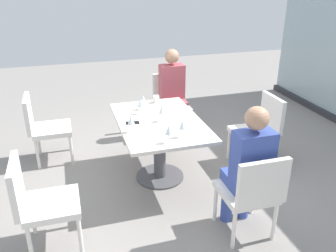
{
  "coord_description": "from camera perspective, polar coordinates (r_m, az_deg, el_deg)",
  "views": [
    {
      "loc": [
        3.51,
        -0.94,
        2.26
      ],
      "look_at": [
        0.0,
        0.1,
        0.65
      ],
      "focal_mm": 38.12,
      "sensor_mm": 36.0,
      "label": 1
    }
  ],
  "objects": [
    {
      "name": "wine_glass_0",
      "position": [
        3.5,
        2.3,
        0.18
      ],
      "size": [
        0.07,
        0.07,
        0.18
      ],
      "color": "silver",
      "rests_on": "dining_table_main"
    },
    {
      "name": "chair_near_window",
      "position": [
        4.51,
        14.47,
        -0.07
      ],
      "size": [
        0.46,
        0.51,
        0.87
      ],
      "color": "silver",
      "rests_on": "ground_plane"
    },
    {
      "name": "wine_glass_4",
      "position": [
        3.63,
        -5.93,
        0.93
      ],
      "size": [
        0.07,
        0.07,
        0.18
      ],
      "color": "silver",
      "rests_on": "dining_table_main"
    },
    {
      "name": "person_far_right",
      "position": [
        3.21,
        12.71,
        -6.0
      ],
      "size": [
        0.39,
        0.34,
        1.26
      ],
      "color": "#384C9E",
      "rests_on": "ground_plane"
    },
    {
      "name": "wine_glass_3",
      "position": [
        4.09,
        -4.38,
        3.7
      ],
      "size": [
        0.07,
        0.07,
        0.18
      ],
      "color": "silver",
      "rests_on": "dining_table_main"
    },
    {
      "name": "wine_glass_5",
      "position": [
        3.87,
        -1.0,
        2.57
      ],
      "size": [
        0.07,
        0.07,
        0.18
      ],
      "color": "silver",
      "rests_on": "dining_table_main"
    },
    {
      "name": "coffee_cup",
      "position": [
        4.47,
        -1.91,
        4.32
      ],
      "size": [
        0.08,
        0.08,
        0.09
      ],
      "primitive_type": "cylinder",
      "color": "white",
      "rests_on": "dining_table_main"
    },
    {
      "name": "chair_front_right",
      "position": [
        3.24,
        -19.99,
        -10.97
      ],
      "size": [
        0.46,
        0.5,
        0.87
      ],
      "color": "silver",
      "rests_on": "ground_plane"
    },
    {
      "name": "chair_far_right",
      "position": [
        3.24,
        13.31,
        -10.04
      ],
      "size": [
        0.5,
        0.46,
        0.87
      ],
      "color": "silver",
      "rests_on": "ground_plane"
    },
    {
      "name": "ground_plane",
      "position": [
        4.28,
        -1.3,
        -8.14
      ],
      "size": [
        12.0,
        12.0,
        0.0
      ],
      "primitive_type": "plane",
      "color": "gray"
    },
    {
      "name": "wine_glass_2",
      "position": [
        4.22,
        -4.01,
        4.34
      ],
      "size": [
        0.07,
        0.07,
        0.18
      ],
      "color": "silver",
      "rests_on": "dining_table_main"
    },
    {
      "name": "cell_phone_on_table",
      "position": [
        3.89,
        -5.69,
        0.51
      ],
      "size": [
        0.09,
        0.15,
        0.01
      ],
      "primitive_type": "cube",
      "rotation": [
        0.0,
        0.0,
        -0.15
      ],
      "color": "black",
      "rests_on": "dining_table_main"
    },
    {
      "name": "dining_table_main",
      "position": [
        4.01,
        -1.37,
        -1.39
      ],
      "size": [
        1.36,
        0.9,
        0.73
      ],
      "color": "silver",
      "rests_on": "ground_plane"
    },
    {
      "name": "wine_glass_1",
      "position": [
        3.39,
        0.12,
        -0.67
      ],
      "size": [
        0.07,
        0.07,
        0.18
      ],
      "color": "silver",
      "rests_on": "dining_table_main"
    },
    {
      "name": "chair_front_left",
      "position": [
        4.68,
        -19.35,
        0.22
      ],
      "size": [
        0.46,
        0.5,
        0.87
      ],
      "color": "silver",
      "rests_on": "ground_plane"
    },
    {
      "name": "chair_far_left",
      "position": [
        5.24,
        0.45,
        4.11
      ],
      "size": [
        0.5,
        0.46,
        0.87
      ],
      "color": "silver",
      "rests_on": "ground_plane"
    },
    {
      "name": "handbag_0",
      "position": [
        5.16,
        -3.79,
        -0.55
      ],
      "size": [
        0.31,
        0.18,
        0.28
      ],
      "primitive_type": "cube",
      "rotation": [
        0.0,
        0.0,
        -0.06
      ],
      "color": "silver",
      "rests_on": "ground_plane"
    },
    {
      "name": "person_far_left",
      "position": [
        5.08,
        0.82,
        5.87
      ],
      "size": [
        0.39,
        0.34,
        1.26
      ],
      "color": "#B24C56",
      "rests_on": "ground_plane"
    }
  ]
}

